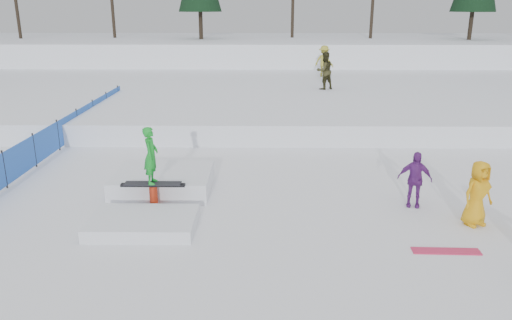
{
  "coord_description": "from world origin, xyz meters",
  "views": [
    {
      "loc": [
        0.66,
        -10.23,
        4.93
      ],
      "look_at": [
        0.5,
        2.0,
        1.1
      ],
      "focal_mm": 35.0,
      "sensor_mm": 36.0,
      "label": 1
    }
  ],
  "objects_px": {
    "safety_fence": "(58,135)",
    "jib_rail_feature": "(158,189)",
    "spectator_yellow": "(478,193)",
    "walker_ygreen": "(324,61)",
    "spectator_purple": "(415,179)",
    "walker_olive": "(324,71)"
  },
  "relations": [
    {
      "from": "safety_fence",
      "to": "spectator_yellow",
      "type": "relative_size",
      "value": 10.31
    },
    {
      "from": "walker_olive",
      "to": "spectator_yellow",
      "type": "xyz_separation_m",
      "value": [
        1.84,
        -14.53,
        -0.95
      ]
    },
    {
      "from": "walker_olive",
      "to": "spectator_yellow",
      "type": "height_order",
      "value": "walker_olive"
    },
    {
      "from": "walker_olive",
      "to": "jib_rail_feature",
      "type": "distance_m",
      "value": 14.41
    },
    {
      "from": "safety_fence",
      "to": "jib_rail_feature",
      "type": "distance_m",
      "value": 6.43
    },
    {
      "from": "jib_rail_feature",
      "to": "safety_fence",
      "type": "bearing_deg",
      "value": 133.74
    },
    {
      "from": "walker_olive",
      "to": "jib_rail_feature",
      "type": "height_order",
      "value": "walker_olive"
    },
    {
      "from": "walker_ygreen",
      "to": "spectator_yellow",
      "type": "xyz_separation_m",
      "value": [
        1.31,
        -19.22,
        -0.93
      ]
    },
    {
      "from": "safety_fence",
      "to": "spectator_yellow",
      "type": "distance_m",
      "value": 13.55
    },
    {
      "from": "walker_olive",
      "to": "walker_ygreen",
      "type": "distance_m",
      "value": 4.72
    },
    {
      "from": "walker_ygreen",
      "to": "jib_rail_feature",
      "type": "height_order",
      "value": "walker_ygreen"
    },
    {
      "from": "safety_fence",
      "to": "walker_olive",
      "type": "distance_m",
      "value": 13.36
    },
    {
      "from": "jib_rail_feature",
      "to": "walker_ygreen",
      "type": "bearing_deg",
      "value": 70.32
    },
    {
      "from": "walker_ygreen",
      "to": "safety_fence",
      "type": "bearing_deg",
      "value": 83.84
    },
    {
      "from": "safety_fence",
      "to": "spectator_purple",
      "type": "bearing_deg",
      "value": -24.25
    },
    {
      "from": "safety_fence",
      "to": "spectator_yellow",
      "type": "height_order",
      "value": "spectator_yellow"
    },
    {
      "from": "safety_fence",
      "to": "jib_rail_feature",
      "type": "xyz_separation_m",
      "value": [
        4.44,
        -4.64,
        -0.25
      ]
    },
    {
      "from": "walker_ygreen",
      "to": "spectator_yellow",
      "type": "distance_m",
      "value": 19.29
    },
    {
      "from": "spectator_purple",
      "to": "spectator_yellow",
      "type": "height_order",
      "value": "spectator_yellow"
    },
    {
      "from": "spectator_yellow",
      "to": "jib_rail_feature",
      "type": "bearing_deg",
      "value": 146.61
    },
    {
      "from": "spectator_yellow",
      "to": "jib_rail_feature",
      "type": "height_order",
      "value": "jib_rail_feature"
    },
    {
      "from": "walker_ygreen",
      "to": "walker_olive",
      "type": "bearing_deg",
      "value": 116.82
    }
  ]
}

